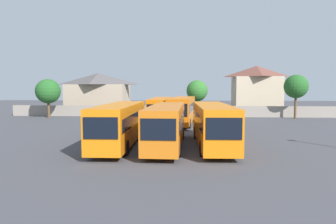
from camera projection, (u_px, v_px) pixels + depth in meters
The scene contains 12 objects.
ground at pixel (175, 121), 42.11m from camera, with size 140.00×140.00×0.00m, color #424247.
depot_boundary_wall at pixel (176, 111), 48.84m from camera, with size 56.00×0.50×1.80m, color gray.
bus_1 at pixel (120, 122), 24.33m from camera, with size 2.74×12.04×3.41m.
bus_2 at pixel (167, 123), 23.74m from camera, with size 2.77×11.53×3.35m.
bus_3 at pixel (213, 123), 23.93m from camera, with size 2.91×11.68×3.40m.
bus_4 at pixel (161, 109), 38.94m from camera, with size 2.67×12.00×3.42m.
bus_5 at pixel (182, 109), 38.37m from camera, with size 3.58×12.20×3.53m.
house_terrace_left at pixel (99, 93), 56.42m from camera, with size 11.42×7.83×7.57m.
house_terrace_centre at pixel (256, 89), 54.77m from camera, with size 8.74×6.37×8.84m.
tree_left_of_lot at pixel (296, 87), 45.35m from camera, with size 3.63×3.63×6.81m.
tree_behind_wall at pixel (197, 91), 50.84m from camera, with size 3.66×3.66×6.10m.
tree_right_of_lot at pixel (48, 91), 46.87m from camera, with size 3.90×3.90×6.18m.
Camera 1 is at (1.70, -23.84, 4.75)m, focal length 31.48 mm.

